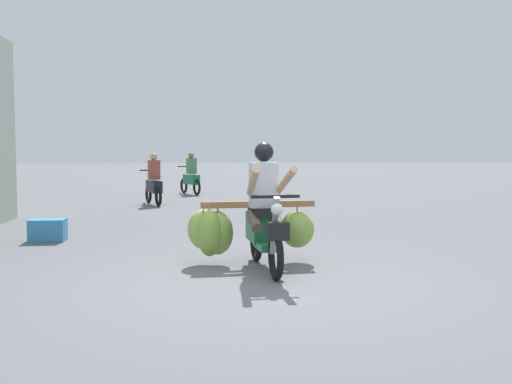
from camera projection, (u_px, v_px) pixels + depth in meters
ground_plane at (259, 282)px, 6.74m from camera, size 120.00×120.00×0.00m
motorbike_main_loaded at (248, 224)px, 7.65m from camera, size 1.74×1.76×1.58m
motorbike_distant_ahead_left at (154, 184)px, 16.11m from camera, size 0.67×1.57×1.40m
motorbike_distant_ahead_right at (191, 177)px, 19.92m from camera, size 0.78×1.53×1.40m
produce_crate at (48, 230)px, 9.76m from camera, size 0.56×0.40×0.36m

